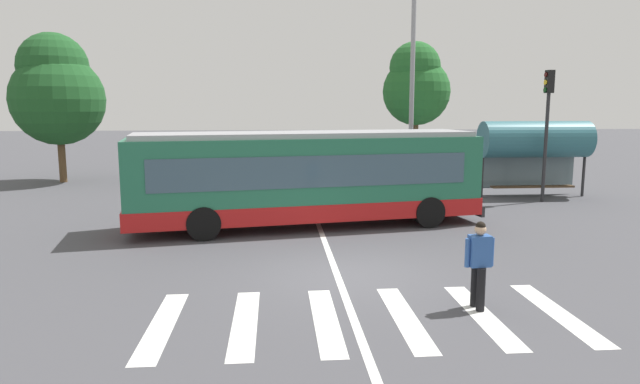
{
  "coord_description": "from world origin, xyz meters",
  "views": [
    {
      "loc": [
        -1.58,
        -12.26,
        3.86
      ],
      "look_at": [
        -0.23,
        4.25,
        1.3
      ],
      "focal_mm": 31.1,
      "sensor_mm": 36.0,
      "label": 1
    }
  ],
  "objects_px": {
    "parked_car_blue": "(376,165)",
    "traffic_light_far_corner": "(547,115)",
    "parked_car_silver": "(424,165)",
    "bus_stop_shelter": "(535,141)",
    "pedestrian_crossing_street": "(479,260)",
    "twin_arm_street_lamp": "(413,53)",
    "background_tree_left": "(57,90)",
    "parked_car_charcoal": "(224,166)",
    "background_tree_right": "(416,85)",
    "parked_car_champagne": "(324,166)",
    "parked_car_white": "(272,166)",
    "city_transit_bus": "(307,178)",
    "parked_car_black": "(172,167)"
  },
  "relations": [
    {
      "from": "parked_car_blue",
      "to": "traffic_light_far_corner",
      "type": "height_order",
      "value": "traffic_light_far_corner"
    },
    {
      "from": "parked_car_silver",
      "to": "bus_stop_shelter",
      "type": "distance_m",
      "value": 7.06
    },
    {
      "from": "parked_car_blue",
      "to": "traffic_light_far_corner",
      "type": "distance_m",
      "value": 9.86
    },
    {
      "from": "parked_car_silver",
      "to": "parked_car_blue",
      "type": "bearing_deg",
      "value": 170.89
    },
    {
      "from": "pedestrian_crossing_street",
      "to": "traffic_light_far_corner",
      "type": "bearing_deg",
      "value": 58.78
    },
    {
      "from": "pedestrian_crossing_street",
      "to": "twin_arm_street_lamp",
      "type": "height_order",
      "value": "twin_arm_street_lamp"
    },
    {
      "from": "parked_car_blue",
      "to": "bus_stop_shelter",
      "type": "xyz_separation_m",
      "value": [
        5.6,
        -6.53,
        1.65
      ]
    },
    {
      "from": "background_tree_left",
      "to": "parked_car_charcoal",
      "type": "bearing_deg",
      "value": -0.87
    },
    {
      "from": "traffic_light_far_corner",
      "to": "twin_arm_street_lamp",
      "type": "distance_m",
      "value": 6.09
    },
    {
      "from": "background_tree_left",
      "to": "background_tree_right",
      "type": "relative_size",
      "value": 0.98
    },
    {
      "from": "background_tree_left",
      "to": "parked_car_silver",
      "type": "bearing_deg",
      "value": -1.31
    },
    {
      "from": "parked_car_silver",
      "to": "background_tree_left",
      "type": "xyz_separation_m",
      "value": [
        -18.92,
        0.43,
        3.91
      ]
    },
    {
      "from": "parked_car_champagne",
      "to": "parked_car_silver",
      "type": "distance_m",
      "value": 5.43
    },
    {
      "from": "parked_car_white",
      "to": "parked_car_blue",
      "type": "xyz_separation_m",
      "value": [
        5.6,
        0.47,
        0.0
      ]
    },
    {
      "from": "parked_car_charcoal",
      "to": "background_tree_left",
      "type": "relative_size",
      "value": 0.61
    },
    {
      "from": "parked_car_white",
      "to": "parked_car_blue",
      "type": "height_order",
      "value": "same"
    },
    {
      "from": "parked_car_white",
      "to": "bus_stop_shelter",
      "type": "xyz_separation_m",
      "value": [
        11.2,
        -6.06,
        1.65
      ]
    },
    {
      "from": "background_tree_left",
      "to": "parked_car_champagne",
      "type": "bearing_deg",
      "value": -2.5
    },
    {
      "from": "city_transit_bus",
      "to": "traffic_light_far_corner",
      "type": "relative_size",
      "value": 2.2
    },
    {
      "from": "parked_car_silver",
      "to": "parked_car_white",
      "type": "bearing_deg",
      "value": -179.51
    },
    {
      "from": "parked_car_black",
      "to": "parked_car_blue",
      "type": "distance_m",
      "value": 10.78
    },
    {
      "from": "city_transit_bus",
      "to": "parked_car_black",
      "type": "bearing_deg",
      "value": 118.86
    },
    {
      "from": "pedestrian_crossing_street",
      "to": "parked_car_black",
      "type": "relative_size",
      "value": 0.37
    },
    {
      "from": "parked_car_blue",
      "to": "traffic_light_far_corner",
      "type": "xyz_separation_m",
      "value": [
        5.48,
        -7.72,
        2.75
      ]
    },
    {
      "from": "parked_car_silver",
      "to": "background_tree_left",
      "type": "height_order",
      "value": "background_tree_left"
    },
    {
      "from": "parked_car_charcoal",
      "to": "parked_car_white",
      "type": "height_order",
      "value": "same"
    },
    {
      "from": "parked_car_charcoal",
      "to": "parked_car_silver",
      "type": "bearing_deg",
      "value": -1.65
    },
    {
      "from": "parked_car_champagne",
      "to": "parked_car_black",
      "type": "bearing_deg",
      "value": 176.83
    },
    {
      "from": "parked_car_charcoal",
      "to": "twin_arm_street_lamp",
      "type": "relative_size",
      "value": 0.45
    },
    {
      "from": "parked_car_white",
      "to": "background_tree_left",
      "type": "distance_m",
      "value": 11.5
    },
    {
      "from": "parked_car_blue",
      "to": "background_tree_right",
      "type": "xyz_separation_m",
      "value": [
        3.06,
        3.95,
        4.4
      ]
    },
    {
      "from": "city_transit_bus",
      "to": "parked_car_black",
      "type": "height_order",
      "value": "city_transit_bus"
    },
    {
      "from": "traffic_light_far_corner",
      "to": "parked_car_champagne",
      "type": "bearing_deg",
      "value": 139.53
    },
    {
      "from": "parked_car_champagne",
      "to": "bus_stop_shelter",
      "type": "bearing_deg",
      "value": -35.06
    },
    {
      "from": "parked_car_black",
      "to": "parked_car_charcoal",
      "type": "distance_m",
      "value": 2.64
    },
    {
      "from": "parked_car_charcoal",
      "to": "parked_car_blue",
      "type": "relative_size",
      "value": 1.0
    },
    {
      "from": "background_tree_left",
      "to": "bus_stop_shelter",
      "type": "bearing_deg",
      "value": -16.6
    },
    {
      "from": "traffic_light_far_corner",
      "to": "background_tree_right",
      "type": "bearing_deg",
      "value": 101.72
    },
    {
      "from": "parked_car_blue",
      "to": "twin_arm_street_lamp",
      "type": "height_order",
      "value": "twin_arm_street_lamp"
    },
    {
      "from": "parked_car_charcoal",
      "to": "parked_car_champagne",
      "type": "relative_size",
      "value": 0.98
    },
    {
      "from": "parked_car_champagne",
      "to": "bus_stop_shelter",
      "type": "distance_m",
      "value": 10.53
    },
    {
      "from": "twin_arm_street_lamp",
      "to": "bus_stop_shelter",
      "type": "bearing_deg",
      "value": -12.18
    },
    {
      "from": "parked_car_silver",
      "to": "twin_arm_street_lamp",
      "type": "distance_m",
      "value": 7.63
    },
    {
      "from": "parked_car_blue",
      "to": "twin_arm_street_lamp",
      "type": "bearing_deg",
      "value": -84.82
    },
    {
      "from": "city_transit_bus",
      "to": "parked_car_charcoal",
      "type": "height_order",
      "value": "city_transit_bus"
    },
    {
      "from": "city_transit_bus",
      "to": "background_tree_right",
      "type": "relative_size",
      "value": 1.51
    },
    {
      "from": "parked_car_white",
      "to": "parked_car_black",
      "type": "bearing_deg",
      "value": 176.14
    },
    {
      "from": "parked_car_champagne",
      "to": "parked_car_blue",
      "type": "xyz_separation_m",
      "value": [
        2.91,
        0.56,
        0.0
      ]
    },
    {
      "from": "parked_car_blue",
      "to": "background_tree_left",
      "type": "relative_size",
      "value": 0.61
    },
    {
      "from": "parked_car_blue",
      "to": "background_tree_right",
      "type": "bearing_deg",
      "value": 52.24
    }
  ]
}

